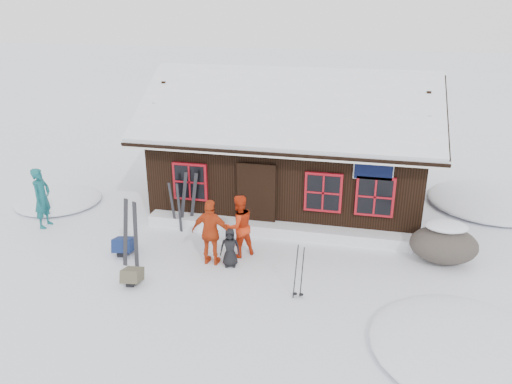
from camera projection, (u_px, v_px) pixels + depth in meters
The scene contains 15 objects.
ground at pixel (201, 267), 12.67m from camera, with size 120.00×120.00×0.00m, color white.
mountain_hut at pixel (292, 155), 16.31m from camera, with size 8.90×6.09×4.42m.
snow_drift at pixel (275, 229), 14.34m from camera, with size 7.60×0.60×0.35m, color white.
snow_mounds at pixel (278, 241), 14.02m from camera, with size 20.60×13.20×0.48m.
skier_teal at pixel (42, 198), 14.62m from camera, with size 0.66×0.43×1.82m, color #13585E.
skier_orange_left at pixel (239, 226), 12.96m from camera, with size 0.82×0.64×1.69m, color red.
skier_orange_right at pixel (211, 233), 12.53m from camera, with size 1.02×0.43×1.75m, color #BD3813.
skier_crouched at pixel (230, 248), 12.54m from camera, with size 0.50×0.33×1.03m, color black.
boulder at pixel (444, 244), 12.76m from camera, with size 1.71×1.28×1.00m.
ski_pair_left at pixel (131, 235), 12.36m from camera, with size 0.58×0.19×1.89m.
ski_pair_mid at pixel (176, 208), 14.46m from camera, with size 0.44×0.19×1.50m.
ski_pair_right at pixel (188, 201), 14.60m from camera, with size 0.59×0.27×1.76m.
ski_poles at pixel (299, 273), 11.15m from camera, with size 0.24×0.12×1.35m.
backpack_blue at pixel (124, 248), 13.27m from camera, with size 0.49×0.65×0.35m, color navy.
backpack_olive at pixel (133, 278), 11.88m from camera, with size 0.42×0.55×0.30m, color #4D4937.
Camera 1 is at (3.85, -10.53, 6.36)m, focal length 35.00 mm.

